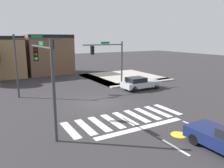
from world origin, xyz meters
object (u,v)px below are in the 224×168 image
object	(u,v)px
traffic_signal_northwest	(32,54)
traffic_signal_northeast	(109,56)
car_silver	(140,83)
traffic_signal_southwest	(44,68)

from	to	relation	value
traffic_signal_northwest	traffic_signal_northeast	xyz separation A→B (m)	(8.36, -0.40, -0.46)
traffic_signal_northeast	car_silver	xyz separation A→B (m)	(2.57, -2.72, -3.03)
traffic_signal_southwest	traffic_signal_northeast	bearing A→B (deg)	-46.84
traffic_signal_northwest	traffic_signal_northeast	distance (m)	8.39
car_silver	traffic_signal_southwest	bearing A→B (deg)	-153.16
traffic_signal_northeast	car_silver	distance (m)	4.82
traffic_signal_southwest	traffic_signal_northwest	world-z (taller)	traffic_signal_northwest
traffic_signal_southwest	traffic_signal_northeast	size ratio (longest dim) A/B	1.07
traffic_signal_southwest	car_silver	distance (m)	13.71
traffic_signal_northwest	traffic_signal_southwest	bearing A→B (deg)	-95.97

